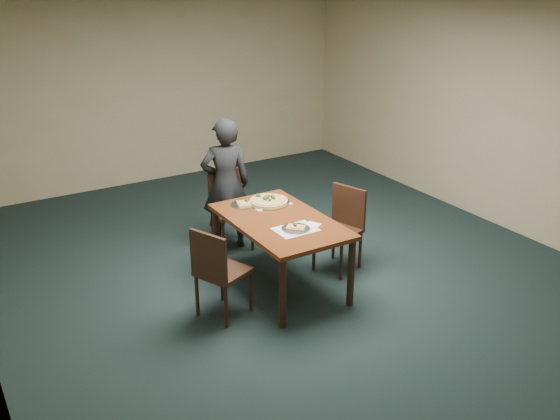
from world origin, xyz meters
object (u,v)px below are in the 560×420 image
chair_far (229,204)px  chair_right (342,224)px  diner (226,184)px  slice_plate_far (244,204)px  slice_plate_near (296,228)px  chair_left (217,269)px  dining_table (280,228)px  pizza_pan (268,201)px

chair_far → chair_right: (0.79, -1.14, 0.00)m
diner → slice_plate_far: 0.62m
diner → slice_plate_near: 1.44m
chair_far → chair_right: same height
chair_left → slice_plate_near: size_ratio=3.25×
diner → dining_table: bearing=108.3°
dining_table → chair_right: bearing=1.5°
diner → slice_plate_near: diner is taller
dining_table → chair_far: size_ratio=1.65×
dining_table → pizza_pan: 0.48m
chair_right → chair_far: bearing=-163.6°
chair_right → diner: (-0.84, 1.12, 0.26)m
chair_left → pizza_pan: 1.19m
dining_table → chair_far: (0.01, 1.16, -0.14)m
dining_table → slice_plate_near: slice_plate_near is taller
dining_table → diner: size_ratio=0.97×
dining_table → slice_plate_far: bearing=103.5°
pizza_pan → chair_far: bearing=99.6°
slice_plate_far → chair_left: bearing=-132.2°
dining_table → chair_far: chair_far is taller
chair_right → dining_table: bearing=-106.9°
pizza_pan → slice_plate_far: bearing=163.0°
dining_table → pizza_pan: pizza_pan is taller
chair_far → pizza_pan: 0.76m
chair_far → slice_plate_far: 0.69m
slice_plate_far → slice_plate_near: bearing=-81.2°
dining_table → chair_right: chair_right is taller
chair_right → pizza_pan: chair_right is taller
dining_table → diner: 1.15m
chair_left → diner: bearing=-52.7°
chair_far → chair_left: bearing=-114.9°
chair_left → diner: diner is taller
pizza_pan → slice_plate_near: 0.76m
chair_left → chair_right: bearing=-104.2°
slice_plate_far → pizza_pan: bearing=-17.0°
dining_table → chair_far: bearing=89.6°
dining_table → slice_plate_near: 0.31m
dining_table → chair_left: chair_left is taller
chair_left → pizza_pan: bearing=-77.2°
chair_far → diner: 0.27m
chair_far → slice_plate_near: (-0.01, -1.46, 0.25)m
pizza_pan → dining_table: bearing=-105.8°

